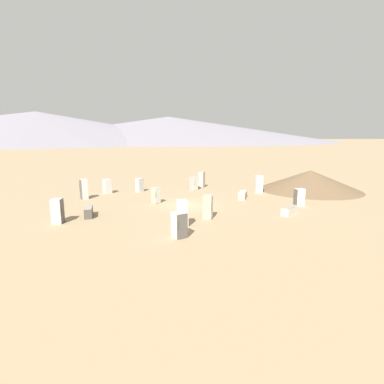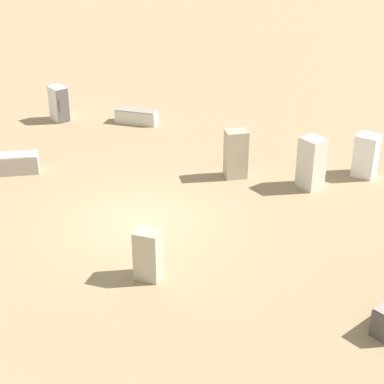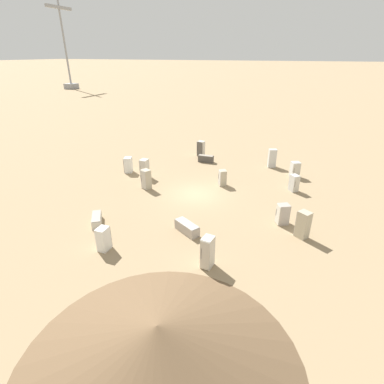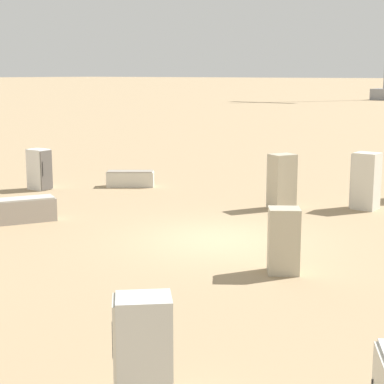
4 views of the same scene
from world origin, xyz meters
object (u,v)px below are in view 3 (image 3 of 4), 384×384
object	(u,v)px
discarded_fridge_10	(128,165)
power_pylon_0	(67,60)
discarded_fridge_0	(97,220)
discarded_fridge_1	(201,149)
discarded_fridge_7	(146,179)
discarded_fridge_9	(272,158)
discarded_fridge_6	(145,169)
discarded_fridge_14	(187,228)
discarded_fridge_3	(294,183)
discarded_fridge_13	(222,178)
discarded_fridge_2	(303,225)
discarded_fridge_5	(283,214)
discarded_fridge_8	(104,239)
discarded_fridge_11	(206,159)
discarded_fridge_12	(295,170)
discarded_fridge_4	(207,252)

from	to	relation	value
discarded_fridge_10	power_pylon_0	bearing A→B (deg)	26.04
discarded_fridge_0	discarded_fridge_1	distance (m)	17.14
discarded_fridge_7	discarded_fridge_9	xyz separation A→B (m)	(-9.80, 9.32, 0.09)
power_pylon_0	discarded_fridge_6	bearing A→B (deg)	46.79
discarded_fridge_1	discarded_fridge_14	bearing A→B (deg)	115.07
discarded_fridge_3	discarded_fridge_13	distance (m)	6.16
discarded_fridge_2	discarded_fridge_9	world-z (taller)	discarded_fridge_9
discarded_fridge_7	discarded_fridge_13	bearing A→B (deg)	-125.53
discarded_fridge_5	discarded_fridge_13	bearing A→B (deg)	20.10
discarded_fridge_13	discarded_fridge_0	bearing A→B (deg)	114.53
discarded_fridge_2	discarded_fridge_5	world-z (taller)	discarded_fridge_2
discarded_fridge_2	discarded_fridge_8	size ratio (longest dim) A/B	1.22
discarded_fridge_0	discarded_fridge_8	world-z (taller)	discarded_fridge_8
discarded_fridge_1	discarded_fridge_11	bearing A→B (deg)	132.12
discarded_fridge_12	discarded_fridge_14	distance (m)	14.17
discarded_fridge_13	discarded_fridge_8	bearing A→B (deg)	129.59
discarded_fridge_2	discarded_fridge_5	xyz separation A→B (m)	(-1.26, -1.39, -0.18)
discarded_fridge_0	discarded_fridge_5	xyz separation A→B (m)	(-4.91, 12.00, 0.44)
discarded_fridge_5	discarded_fridge_0	bearing A→B (deg)	82.08
discarded_fridge_1	discarded_fridge_6	xyz separation A→B (m)	(8.33, -2.58, 0.04)
discarded_fridge_12	discarded_fridge_6	bearing A→B (deg)	-5.83
discarded_fridge_3	discarded_fridge_14	xyz separation A→B (m)	(9.58, -5.92, -0.38)
discarded_fridge_2	discarded_fridge_11	xyz separation A→B (m)	(-11.54, -10.78, -0.54)
discarded_fridge_7	discarded_fridge_11	size ratio (longest dim) A/B	1.03
discarded_fridge_6	discarded_fridge_9	size ratio (longest dim) A/B	0.94
discarded_fridge_0	discarded_fridge_10	distance (m)	9.97
discarded_fridge_1	discarded_fridge_12	size ratio (longest dim) A/B	1.15
discarded_fridge_3	power_pylon_0	bearing A→B (deg)	-78.38
discarded_fridge_13	discarded_fridge_14	size ratio (longest dim) A/B	0.71
discarded_fridge_4	discarded_fridge_8	world-z (taller)	discarded_fridge_4
discarded_fridge_14	discarded_fridge_8	bearing A→B (deg)	-17.47
discarded_fridge_0	discarded_fridge_4	world-z (taller)	discarded_fridge_4
discarded_fridge_9	discarded_fridge_12	size ratio (longest dim) A/B	1.27
power_pylon_0	discarded_fridge_2	world-z (taller)	power_pylon_0
power_pylon_0	discarded_fridge_14	bearing A→B (deg)	46.66
discarded_fridge_0	discarded_fridge_14	xyz separation A→B (m)	(-1.34, 6.30, 0.05)
discarded_fridge_3	discarded_fridge_5	xyz separation A→B (m)	(6.01, -0.21, 0.01)
power_pylon_0	discarded_fridge_5	xyz separation A→B (m)	(63.00, 76.25, -8.15)
discarded_fridge_2	discarded_fridge_13	size ratio (longest dim) A/B	1.28
discarded_fridge_1	discarded_fridge_8	world-z (taller)	discarded_fridge_1
discarded_fridge_2	discarded_fridge_9	size ratio (longest dim) A/B	0.96
discarded_fridge_8	discarded_fridge_13	xyz separation A→B (m)	(-12.09, 3.74, -0.03)
discarded_fridge_2	discarded_fridge_6	distance (m)	15.53
discarded_fridge_1	discarded_fridge_2	distance (m)	18.07
discarded_fridge_0	discarded_fridge_10	world-z (taller)	discarded_fridge_10
discarded_fridge_13	discarded_fridge_14	world-z (taller)	discarded_fridge_13
discarded_fridge_14	discarded_fridge_12	bearing A→B (deg)	-174.53
discarded_fridge_6	discarded_fridge_11	world-z (taller)	discarded_fridge_6
discarded_fridge_1	discarded_fridge_12	xyz separation A→B (m)	(2.77, 10.69, -0.11)
discarded_fridge_11	discarded_fridge_12	xyz separation A→B (m)	(0.88, 9.38, 0.37)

